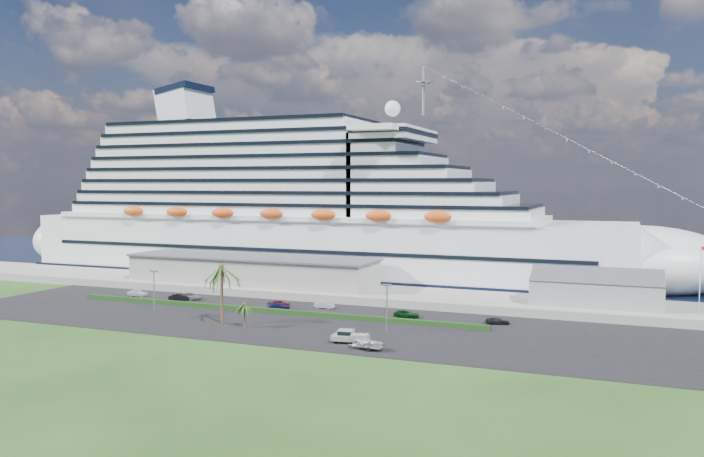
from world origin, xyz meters
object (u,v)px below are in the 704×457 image
at_px(cruise_ship, 308,216).
at_px(parked_car_3, 279,306).
at_px(pickup_truck, 349,336).
at_px(boat_trailer, 368,343).

height_order(cruise_ship, parked_car_3, cruise_ship).
relative_size(pickup_truck, boat_trailer, 1.02).
height_order(cruise_ship, pickup_truck, cruise_ship).
distance_m(cruise_ship, parked_car_3, 49.20).
bearing_deg(parked_car_3, cruise_ship, 14.43).
xyz_separation_m(parked_car_3, pickup_truck, (24.04, -21.37, 0.48)).
height_order(pickup_truck, boat_trailer, pickup_truck).
bearing_deg(cruise_ship, parked_car_3, -71.73).
height_order(cruise_ship, boat_trailer, cruise_ship).
bearing_deg(boat_trailer, parked_car_3, 139.28).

